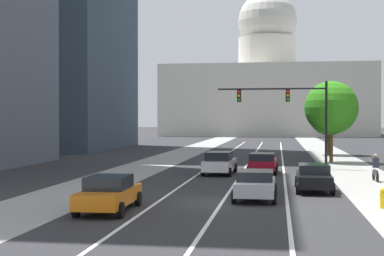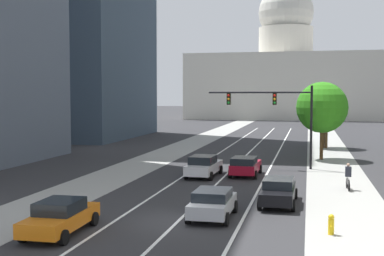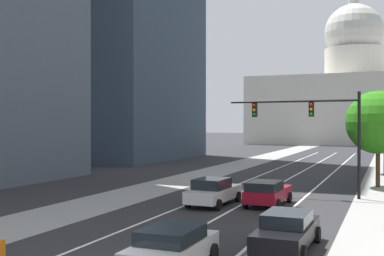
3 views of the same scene
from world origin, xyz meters
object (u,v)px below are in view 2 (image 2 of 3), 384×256
at_px(traffic_signal_mast, 278,109).
at_px(fire_hydrant, 331,224).
at_px(car_crimson, 245,166).
at_px(street_tree_far_right, 327,109).
at_px(street_tree_mid_right, 322,107).
at_px(car_white, 204,166).
at_px(car_silver, 213,203).
at_px(car_orange, 61,216).
at_px(capitol_building, 285,77).
at_px(cyclist, 348,177).
at_px(car_black, 278,191).
at_px(street_tree_near_right, 324,104).

height_order(traffic_signal_mast, fire_hydrant, traffic_signal_mast).
relative_size(car_crimson, street_tree_far_right, 0.65).
bearing_deg(traffic_signal_mast, street_tree_mid_right, 61.25).
xyz_separation_m(car_white, fire_hydrant, (8.58, -14.26, -0.35)).
bearing_deg(car_crimson, car_silver, -178.50).
relative_size(fire_hydrant, street_tree_mid_right, 0.12).
bearing_deg(car_silver, car_orange, 125.98).
bearing_deg(car_crimson, street_tree_far_right, -15.10).
distance_m(capitol_building, cyclist, 101.71).
xyz_separation_m(car_crimson, car_black, (3.00, -9.42, -0.04)).
xyz_separation_m(fire_hydrant, street_tree_near_right, (0.64, 37.31, 4.51)).
height_order(cyclist, street_tree_far_right, street_tree_far_right).
height_order(car_orange, street_tree_far_right, street_tree_far_right).
xyz_separation_m(car_crimson, car_silver, (0.01, -13.36, -0.04)).
relative_size(traffic_signal_mast, street_tree_far_right, 1.27).
height_order(car_crimson, street_tree_near_right, street_tree_near_right).
relative_size(traffic_signal_mast, street_tree_near_right, 1.17).
bearing_deg(car_crimson, car_white, 108.80).
height_order(fire_hydrant, street_tree_near_right, street_tree_near_right).
relative_size(car_crimson, cyclist, 2.55).
bearing_deg(cyclist, car_silver, 139.59).
bearing_deg(street_tree_mid_right, street_tree_far_right, 85.82).
distance_m(car_silver, street_tree_near_right, 36.27).
bearing_deg(cyclist, traffic_signal_mast, 26.61).
xyz_separation_m(car_crimson, cyclist, (7.09, -4.08, 0.06)).
relative_size(car_orange, car_silver, 1.15).
relative_size(car_silver, traffic_signal_mast, 0.48).
height_order(car_black, car_silver, car_black).
xyz_separation_m(capitol_building, street_tree_mid_right, (7.27, -85.38, -5.77)).
xyz_separation_m(car_silver, traffic_signal_mast, (2.09, 18.05, 4.15)).
height_order(car_white, car_crimson, car_white).
bearing_deg(car_orange, capitol_building, -3.54).
bearing_deg(car_crimson, car_orange, 162.77).
height_order(car_black, traffic_signal_mast, traffic_signal_mast).
distance_m(car_silver, street_tree_far_right, 36.19).
relative_size(car_silver, street_tree_near_right, 0.56).
height_order(car_orange, car_white, car_white).
distance_m(car_orange, street_tree_far_right, 41.78).
distance_m(car_black, fire_hydrant, 6.33).
xyz_separation_m(car_orange, traffic_signal_mast, (8.07, 22.34, 4.14)).
xyz_separation_m(car_orange, street_tree_far_right, (12.53, 39.69, 3.67)).
relative_size(car_orange, cyclist, 2.74).
distance_m(car_silver, street_tree_mid_right, 25.77).
xyz_separation_m(car_black, street_tree_mid_right, (2.79, 20.84, 4.14)).
relative_size(car_white, fire_hydrant, 5.35).
height_order(car_black, street_tree_mid_right, street_tree_mid_right).
xyz_separation_m(car_white, car_black, (5.98, -8.49, -0.06)).
bearing_deg(car_white, capitol_building, 1.76).
bearing_deg(capitol_building, car_crimson, -89.12).
bearing_deg(car_orange, fire_hydrant, -79.32).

